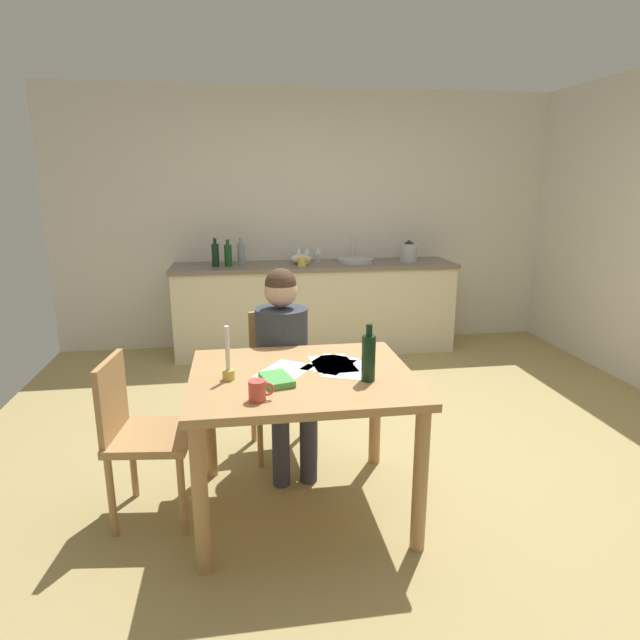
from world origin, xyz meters
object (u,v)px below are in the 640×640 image
Objects in this scene: wine_bottle_on_table at (369,357)px; sink_unit at (355,260)px; wine_glass_near_sink at (318,251)px; dining_table at (302,395)px; bottle_vinegar at (228,255)px; wine_glass_by_kettle at (307,251)px; bottle_wine_red at (241,253)px; candlestick at (228,365)px; mixing_bowl at (301,259)px; book_magazine at (277,380)px; stovetop_kettle at (409,252)px; chair_at_table at (281,374)px; coffee_mug at (258,390)px; person_seated at (284,355)px; bottle_oil at (215,255)px; wine_glass_back_left at (298,251)px; chair_side_empty at (140,431)px; teacup_on_counter at (302,261)px.

sink_unit is at bearing 78.78° from wine_bottle_on_table.
dining_table is at bearing -100.14° from wine_glass_near_sink.
bottle_vinegar reaches higher than wine_glass_by_kettle.
bottle_wine_red is (0.13, 0.11, 0.00)m from bottle_vinegar.
mixing_bowl is at bearing 76.20° from candlestick.
book_magazine is 2.91m from mixing_bowl.
stovetop_kettle reaches higher than candlestick.
coffee_mug is at bearing -99.84° from chair_at_table.
wine_bottle_on_table is 1.82× the size of wine_glass_by_kettle.
person_seated is 2.21m from bottle_oil.
wine_glass_back_left is at bearing 81.24° from person_seated.
chair_at_table is at bearing 40.21° from chair_side_empty.
wine_bottle_on_table is at bearing -10.46° from chair_side_empty.
coffee_mug is at bearing -100.70° from teacup_on_counter.
book_magazine is 3.04m from sink_unit.
wine_bottle_on_table is at bearing -90.39° from mixing_bowl.
wine_glass_by_kettle is (0.10, 3.04, 0.13)m from wine_bottle_on_table.
candlestick is at bearing -175.60° from dining_table.
wine_bottle_on_table is 3.05m from wine_glass_near_sink.
bottle_vinegar is (-0.39, 2.70, 0.37)m from dining_table.
wine_glass_near_sink is at bearing 11.44° from bottle_oil.
chair_side_empty is (-0.77, -0.50, -0.20)m from person_seated.
sink_unit is at bearing 56.75° from book_magazine.
bottle_wine_red reaches higher than chair_at_table.
dining_table is at bearing -85.69° from chair_at_table.
dining_table is 7.21× the size of wine_glass_by_kettle.
chair_side_empty is 3.21m from sink_unit.
bottle_wine_red is 1.17× the size of stovetop_kettle.
bottle_vinegar reaches higher than candlestick.
stovetop_kettle is at bearing -7.65° from wine_glass_back_left.
sink_unit is at bearing -3.12° from bottle_wine_red.
stovetop_kettle is at bearing 50.03° from chair_side_empty.
sink_unit reaches higher than mixing_bowl.
wine_glass_near_sink is at bearing 64.78° from chair_side_empty.
candlestick is at bearing -122.86° from stovetop_kettle.
sink_unit is at bearing 57.76° from chair_side_empty.
bottle_vinegar is at bearing 99.15° from person_seated.
sink_unit is 1.15m from bottle_wine_red.
stovetop_kettle is 1.04m from wine_glass_by_kettle.
coffee_mug is at bearing -87.02° from bottle_vinegar.
candlestick is 3.03m from wine_glass_by_kettle.
bottle_wine_red is at bearing 176.88° from sink_unit.
teacup_on_counter is (0.00, -0.30, -0.06)m from wine_glass_back_left.
wine_glass_back_left is (-0.20, 0.00, 0.00)m from wine_glass_near_sink.
person_seated is 4.26× the size of wine_bottle_on_table.
sink_unit reaches higher than wine_glass_by_kettle.
person_seated is at bearing 32.75° from chair_side_empty.
wine_glass_near_sink is at bearing 12.28° from bottle_vinegar.
candlestick is 0.68m from wine_bottle_on_table.
chair_side_empty is 2.70m from bottle_oil.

